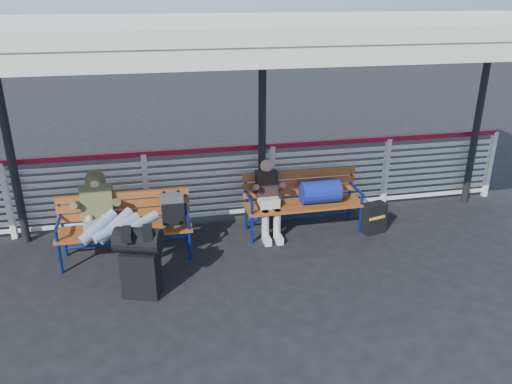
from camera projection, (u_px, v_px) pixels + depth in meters
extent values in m
plane|color=black|center=(152.00, 291.00, 6.22)|extent=(60.00, 60.00, 0.00)
cube|color=silver|center=(146.00, 191.00, 7.72)|extent=(12.00, 0.04, 1.04)
cube|color=maroon|center=(143.00, 154.00, 7.50)|extent=(12.00, 0.06, 0.08)
cube|color=silver|center=(489.00, 165.00, 8.89)|extent=(0.08, 0.08, 1.20)
cube|color=silver|center=(130.00, 27.00, 5.89)|extent=(12.60, 3.60, 0.16)
cube|color=silver|center=(128.00, 56.00, 4.35)|extent=(12.60, 0.06, 0.30)
cylinder|color=black|center=(9.00, 145.00, 6.90)|extent=(0.12, 0.12, 3.00)
cylinder|color=black|center=(262.00, 131.00, 7.60)|extent=(0.12, 0.12, 3.00)
cylinder|color=black|center=(478.00, 119.00, 8.32)|extent=(0.12, 0.12, 3.00)
cube|color=black|center=(141.00, 274.00, 6.03)|extent=(0.50, 0.39, 0.60)
cylinder|color=black|center=(138.00, 240.00, 5.86)|extent=(0.61, 0.46, 0.31)
cube|color=brown|center=(125.00, 230.00, 6.80)|extent=(1.80, 0.50, 0.04)
cube|color=brown|center=(124.00, 204.00, 6.93)|extent=(1.80, 0.10, 0.40)
cylinder|color=navy|center=(60.00, 258.00, 6.53)|extent=(0.04, 0.04, 0.45)
cylinder|color=navy|center=(190.00, 245.00, 6.86)|extent=(0.04, 0.04, 0.45)
cylinder|color=navy|center=(63.00, 227.00, 6.88)|extent=(0.04, 0.04, 0.90)
cylinder|color=navy|center=(186.00, 216.00, 7.21)|extent=(0.04, 0.04, 0.90)
cube|color=#46474D|center=(172.00, 209.00, 6.85)|extent=(0.31, 0.20, 0.44)
cube|color=brown|center=(304.00, 205.00, 7.59)|extent=(1.80, 0.50, 0.04)
cube|color=brown|center=(300.00, 182.00, 7.73)|extent=(1.80, 0.10, 0.40)
cylinder|color=navy|center=(252.00, 229.00, 7.33)|extent=(0.04, 0.04, 0.45)
cylinder|color=navy|center=(360.00, 219.00, 7.66)|extent=(0.04, 0.04, 0.45)
cylinder|color=navy|center=(246.00, 203.00, 7.67)|extent=(0.04, 0.04, 0.90)
cylinder|color=navy|center=(350.00, 194.00, 8.00)|extent=(0.04, 0.04, 0.90)
cylinder|color=navy|center=(320.00, 192.00, 7.57)|extent=(0.59, 0.35, 0.35)
cube|color=#8495B2|center=(98.00, 225.00, 6.74)|extent=(0.36, 0.26, 0.18)
cube|color=#454A27|center=(97.00, 201.00, 6.82)|extent=(0.42, 0.38, 0.53)
sphere|color=#454A27|center=(95.00, 180.00, 6.81)|extent=(0.28, 0.28, 0.28)
sphere|color=tan|center=(95.00, 181.00, 6.78)|extent=(0.21, 0.21, 0.21)
cube|color=black|center=(126.00, 234.00, 5.74)|extent=(0.11, 0.27, 0.10)
cube|color=black|center=(148.00, 232.00, 5.78)|extent=(0.11, 0.27, 0.10)
cube|color=#B7B1A6|center=(269.00, 202.00, 7.48)|extent=(0.30, 0.24, 0.16)
cube|color=black|center=(267.00, 184.00, 7.51)|extent=(0.32, 0.23, 0.42)
sphere|color=tan|center=(266.00, 166.00, 7.43)|extent=(0.19, 0.19, 0.19)
cylinder|color=#B7B1A6|center=(265.00, 225.00, 7.41)|extent=(0.11, 0.11, 0.46)
cylinder|color=#B7B1A6|center=(277.00, 224.00, 7.44)|extent=(0.11, 0.11, 0.46)
cube|color=silver|center=(267.00, 240.00, 7.39)|extent=(0.10, 0.24, 0.10)
cube|color=silver|center=(279.00, 239.00, 7.42)|extent=(0.10, 0.24, 0.10)
cube|color=black|center=(374.00, 218.00, 7.65)|extent=(0.39, 0.27, 0.48)
cube|color=gold|center=(377.00, 218.00, 7.53)|extent=(0.29, 0.09, 0.04)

